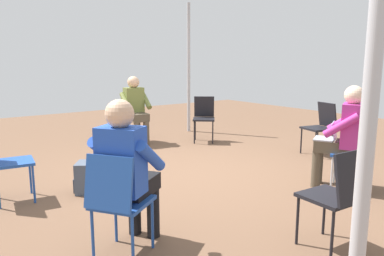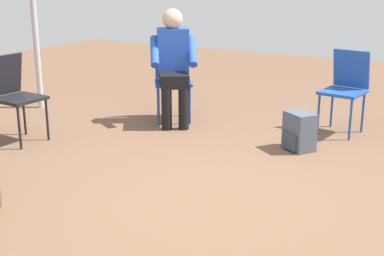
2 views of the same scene
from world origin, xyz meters
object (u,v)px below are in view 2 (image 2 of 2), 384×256
chair_northeast (173,76)px  backpack_near_laptop_user (299,134)px  chair_north (14,92)px  chair_east (346,85)px  person_in_blue (173,61)px

chair_northeast → backpack_near_laptop_user: 1.68m
chair_northeast → chair_north: 1.72m
chair_east → chair_north: size_ratio=1.00×
chair_east → chair_northeast: same height
chair_northeast → backpack_near_laptop_user: chair_northeast is taller
person_in_blue → backpack_near_laptop_user: bearing=137.6°
person_in_blue → backpack_near_laptop_user: size_ratio=3.44×
chair_east → backpack_near_laptop_user: size_ratio=2.36×
chair_east → backpack_near_laptop_user: (-0.79, 0.21, -0.34)m
chair_north → backpack_near_laptop_user: chair_north is taller
chair_northeast → person_in_blue: 0.26m
chair_northeast → person_in_blue: (-0.14, -0.09, 0.20)m
chair_east → chair_northeast: (-0.44, 1.81, 0.00)m
chair_northeast → person_in_blue: person_in_blue is taller
chair_north → backpack_near_laptop_user: 2.78m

